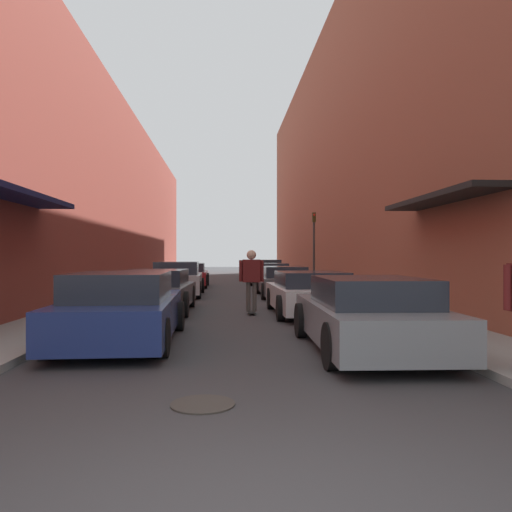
# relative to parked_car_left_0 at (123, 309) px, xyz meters

# --- Properties ---
(ground) EXTENTS (104.74, 104.74, 0.00)m
(ground) POSITION_rel_parked_car_left_0_xyz_m (2.09, 12.34, -0.63)
(ground) COLOR #38383A
(curb_strip_left) EXTENTS (1.80, 47.61, 0.12)m
(curb_strip_left) POSITION_rel_parked_car_left_0_xyz_m (-2.06, 17.10, -0.57)
(curb_strip_left) COLOR gray
(curb_strip_left) RESTS_ON ground
(curb_strip_right) EXTENTS (1.80, 47.61, 0.12)m
(curb_strip_right) POSITION_rel_parked_car_left_0_xyz_m (6.25, 17.10, -0.57)
(curb_strip_right) COLOR gray
(curb_strip_right) RESTS_ON ground
(building_row_left) EXTENTS (4.90, 47.61, 9.24)m
(building_row_left) POSITION_rel_parked_car_left_0_xyz_m (-4.96, 17.09, 3.99)
(building_row_left) COLOR brown
(building_row_left) RESTS_ON ground
(building_row_right) EXTENTS (4.90, 47.61, 13.93)m
(building_row_right) POSITION_rel_parked_car_left_0_xyz_m (9.15, 17.09, 6.33)
(building_row_right) COLOR brown
(building_row_right) RESTS_ON ground
(parked_car_left_0) EXTENTS (2.00, 4.65, 1.31)m
(parked_car_left_0) POSITION_rel_parked_car_left_0_xyz_m (0.00, 0.00, 0.00)
(parked_car_left_0) COLOR navy
(parked_car_left_0) RESTS_ON ground
(parked_car_left_1) EXTENTS (2.03, 4.37, 1.22)m
(parked_car_left_1) POSITION_rel_parked_car_left_0_xyz_m (-0.08, 5.09, -0.03)
(parked_car_left_1) COLOR #515459
(parked_car_left_1) RESTS_ON ground
(parked_car_left_2) EXTENTS (2.02, 4.64, 1.38)m
(parked_car_left_2) POSITION_rel_parked_car_left_0_xyz_m (-0.03, 11.00, 0.03)
(parked_car_left_2) COLOR #B7B7BC
(parked_car_left_2) RESTS_ON ground
(parked_car_left_3) EXTENTS (2.00, 4.55, 1.24)m
(parked_car_left_3) POSITION_rel_parked_car_left_0_xyz_m (0.01, 16.62, -0.02)
(parked_car_left_3) COLOR maroon
(parked_car_left_3) RESTS_ON ground
(parked_car_right_0) EXTENTS (2.00, 4.60, 1.25)m
(parked_car_right_0) POSITION_rel_parked_car_left_0_xyz_m (4.29, -1.04, -0.02)
(parked_car_right_0) COLOR gray
(parked_car_right_0) RESTS_ON ground
(parked_car_right_1) EXTENTS (2.09, 4.46, 1.18)m
(parked_car_right_1) POSITION_rel_parked_car_left_0_xyz_m (4.21, 4.23, -0.05)
(parked_car_right_1) COLOR silver
(parked_car_right_1) RESTS_ON ground
(parked_car_right_2) EXTENTS (1.93, 4.73, 1.20)m
(parked_car_right_2) POSITION_rel_parked_car_left_0_xyz_m (4.19, 10.31, -0.04)
(parked_car_right_2) COLOR #515459
(parked_car_right_2) RESTS_ON ground
(parked_car_right_3) EXTENTS (1.92, 4.52, 1.25)m
(parked_car_right_3) POSITION_rel_parked_car_left_0_xyz_m (4.20, 15.93, -0.03)
(parked_car_right_3) COLOR silver
(parked_car_right_3) RESTS_ON ground
(parked_car_right_4) EXTENTS (2.06, 4.02, 1.38)m
(parked_car_right_4) POSITION_rel_parked_car_left_0_xyz_m (4.38, 21.20, 0.03)
(parked_car_right_4) COLOR black
(parked_car_right_4) RESTS_ON ground
(parked_car_right_5) EXTENTS (1.94, 4.77, 1.29)m
(parked_car_right_5) POSITION_rel_parked_car_left_0_xyz_m (4.37, 26.89, 0.00)
(parked_car_right_5) COLOR gray
(parked_car_right_5) RESTS_ON ground
(skateboarder) EXTENTS (0.68, 0.78, 1.77)m
(skateboarder) POSITION_rel_parked_car_left_0_xyz_m (2.62, 4.40, 0.46)
(skateboarder) COLOR black
(skateboarder) RESTS_ON ground
(manhole_cover) EXTENTS (0.70, 0.70, 0.02)m
(manhole_cover) POSITION_rel_parked_car_left_0_xyz_m (1.65, -3.93, -0.62)
(manhole_cover) COLOR #332D28
(manhole_cover) RESTS_ON ground
(traffic_light) EXTENTS (0.16, 0.22, 3.54)m
(traffic_light) POSITION_rel_parked_car_left_0_xyz_m (6.08, 13.96, 1.67)
(traffic_light) COLOR #2D2D2D
(traffic_light) RESTS_ON curb_strip_right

